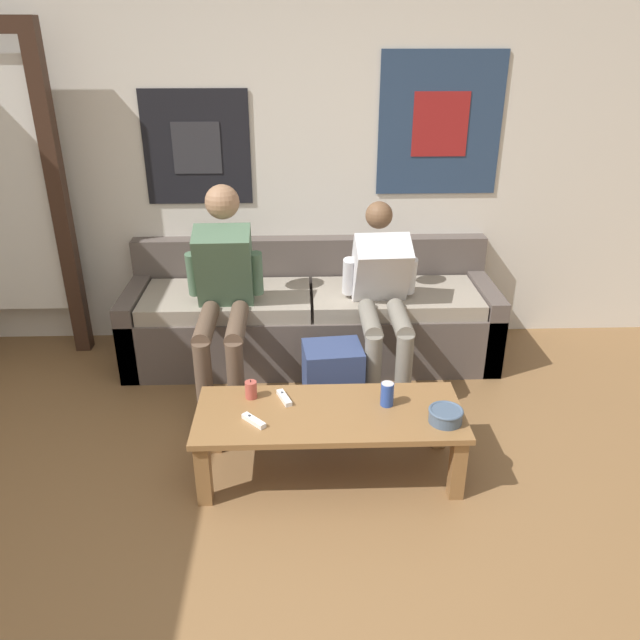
% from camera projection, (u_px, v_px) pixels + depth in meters
% --- Properties ---
extents(ground_plane, '(18.00, 18.00, 0.00)m').
position_uv_depth(ground_plane, '(266.00, 607.00, 2.46)').
color(ground_plane, brown).
extents(wall_back, '(10.00, 0.07, 2.55)m').
position_uv_depth(wall_back, '(276.00, 160.00, 4.18)').
color(wall_back, silver).
rests_on(wall_back, ground_plane).
extents(couch, '(2.46, 0.74, 0.76)m').
position_uv_depth(couch, '(311.00, 318.00, 4.27)').
color(couch, '#564C47').
rests_on(couch, ground_plane).
extents(coffee_table, '(1.32, 0.52, 0.37)m').
position_uv_depth(coffee_table, '(329.00, 422.00, 3.09)').
color(coffee_table, olive).
rests_on(coffee_table, ground_plane).
extents(person_seated_adult, '(0.47, 0.95, 1.23)m').
position_uv_depth(person_seated_adult, '(223.00, 286.00, 3.74)').
color(person_seated_adult, brown).
rests_on(person_seated_adult, ground_plane).
extents(person_seated_teen, '(0.47, 0.96, 1.10)m').
position_uv_depth(person_seated_teen, '(382.00, 293.00, 3.82)').
color(person_seated_teen, gray).
rests_on(person_seated_teen, ground_plane).
extents(backpack, '(0.36, 0.34, 0.42)m').
position_uv_depth(backpack, '(333.00, 381.00, 3.65)').
color(backpack, navy).
rests_on(backpack, ground_plane).
extents(ceramic_bowl, '(0.17, 0.17, 0.07)m').
position_uv_depth(ceramic_bowl, '(446.00, 415.00, 2.97)').
color(ceramic_bowl, '#475B75').
rests_on(ceramic_bowl, coffee_table).
extents(pillar_candle, '(0.06, 0.06, 0.10)m').
position_uv_depth(pillar_candle, '(251.00, 390.00, 3.17)').
color(pillar_candle, '#B24C42').
rests_on(pillar_candle, coffee_table).
extents(drink_can_blue, '(0.07, 0.07, 0.12)m').
position_uv_depth(drink_can_blue, '(387.00, 394.00, 3.10)').
color(drink_can_blue, '#28479E').
rests_on(drink_can_blue, coffee_table).
extents(game_controller_near_left, '(0.12, 0.13, 0.03)m').
position_uv_depth(game_controller_near_left, '(254.00, 421.00, 2.97)').
color(game_controller_near_left, white).
rests_on(game_controller_near_left, coffee_table).
extents(game_controller_near_right, '(0.08, 0.15, 0.03)m').
position_uv_depth(game_controller_near_right, '(284.00, 398.00, 3.16)').
color(game_controller_near_right, white).
rests_on(game_controller_near_right, coffee_table).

